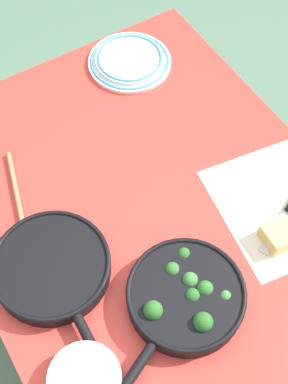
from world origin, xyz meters
name	(u,v)px	position (x,y,z in m)	size (l,w,h in m)	color
ground_plane	(144,299)	(0.00, 0.00, 0.00)	(14.00, 14.00, 0.00)	#51755B
dining_table_red	(144,212)	(0.00, 0.00, 0.68)	(1.16, 0.95, 0.77)	red
skillet_broccoli	(185,296)	(0.30, -0.07, 0.80)	(0.28, 0.38, 0.07)	black
skillet_eggs	(52,268)	(0.07, -0.30, 0.79)	(0.42, 0.29, 0.05)	black
wooden_spoon	(22,224)	(-0.09, -0.31, 0.78)	(0.37, 0.12, 0.02)	#996B42
parchment_sheet	(281,205)	(0.21, 0.29, 0.77)	(0.40, 0.37, 0.00)	beige
cheese_block	(279,236)	(0.29, 0.22, 0.79)	(0.08, 0.08, 0.05)	#EACC66
dinner_plate_stack	(130,60)	(-0.44, 0.22, 0.78)	(0.26, 0.26, 0.03)	silver
prep_bowl_steel	(85,381)	(0.34, -0.36, 0.79)	(0.16, 0.16, 0.05)	#B7B7BC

